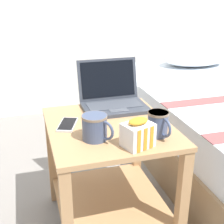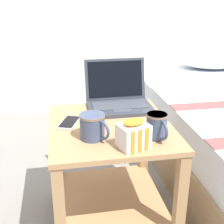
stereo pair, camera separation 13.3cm
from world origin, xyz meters
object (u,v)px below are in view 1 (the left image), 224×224
mug_front_left (95,126)px  mug_front_right (158,123)px  snack_bag (138,134)px  cell_phone (68,124)px  laptop (113,98)px

mug_front_left → mug_front_right: 0.26m
snack_bag → cell_phone: snack_bag is taller
snack_bag → cell_phone: (-0.23, 0.27, -0.05)m
cell_phone → snack_bag: bearing=-49.3°
mug_front_right → cell_phone: bearing=148.9°
laptop → cell_phone: bearing=-146.4°
mug_front_left → mug_front_right: same height
laptop → mug_front_left: size_ratio=2.41×
snack_bag → cell_phone: size_ratio=0.83×
mug_front_left → snack_bag: size_ratio=0.99×
snack_bag → cell_phone: bearing=130.7°
mug_front_left → cell_phone: bearing=117.8°
mug_front_left → mug_front_right: bearing=-8.9°
mug_front_right → snack_bag: size_ratio=0.97×
mug_front_left → mug_front_right: (0.26, -0.04, -0.00)m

